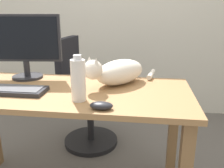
{
  "coord_description": "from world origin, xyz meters",
  "views": [
    {
      "loc": [
        0.45,
        -1.29,
        1.2
      ],
      "look_at": [
        0.29,
        -0.05,
        0.8
      ],
      "focal_mm": 39.21,
      "sensor_mm": 36.0,
      "label": 1
    }
  ],
  "objects": [
    {
      "name": "water_bottle",
      "position": [
        0.13,
        -0.16,
        0.85
      ],
      "size": [
        0.07,
        0.07,
        0.23
      ],
      "color": "silver",
      "rests_on": "desk"
    },
    {
      "name": "cat",
      "position": [
        0.3,
        0.14,
        0.82
      ],
      "size": [
        0.42,
        0.49,
        0.2
      ],
      "color": "silver",
      "rests_on": "desk"
    },
    {
      "name": "monitor",
      "position": [
        -0.32,
        0.2,
        0.97
      ],
      "size": [
        0.48,
        0.2,
        0.41
      ],
      "color": "#232328",
      "rests_on": "desk"
    },
    {
      "name": "computer_mouse",
      "position": [
        0.27,
        -0.25,
        0.76
      ],
      "size": [
        0.11,
        0.06,
        0.04
      ],
      "primitive_type": "ellipsoid",
      "color": "#232328",
      "rests_on": "desk"
    },
    {
      "name": "keyboard",
      "position": [
        -0.3,
        -0.09,
        0.76
      ],
      "size": [
        0.44,
        0.15,
        0.03
      ],
      "color": "#232328",
      "rests_on": "desk"
    },
    {
      "name": "desk",
      "position": [
        0.0,
        0.0,
        0.63
      ],
      "size": [
        1.46,
        0.63,
        0.74
      ],
      "color": "#9E7247",
      "rests_on": "ground_plane"
    },
    {
      "name": "office_chair",
      "position": [
        -0.05,
        0.67,
        0.42
      ],
      "size": [
        0.48,
        0.48,
        0.96
      ],
      "color": "black",
      "rests_on": "ground_plane"
    }
  ]
}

